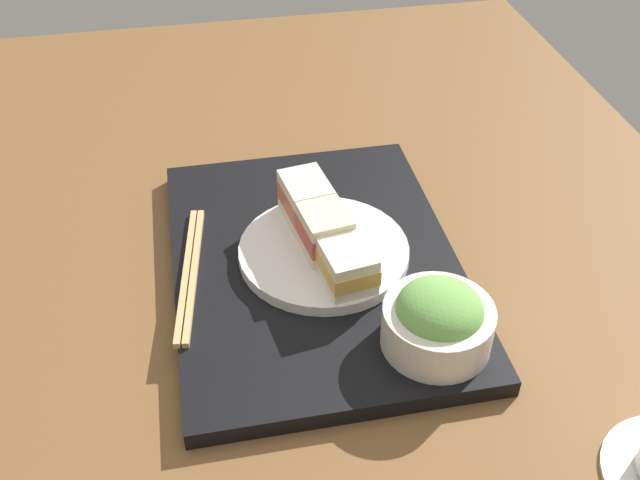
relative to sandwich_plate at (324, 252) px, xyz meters
The scene contains 8 objects.
ground_plane 4.99cm from the sandwich_plate, 150.97° to the left, with size 140.00×100.00×3.00cm, color brown.
serving_tray 2.00cm from the sandwich_plate, 85.79° to the right, with size 42.88×31.81×2.07cm, color black.
sandwich_plate is the anchor object (origin of this frame).
sandwich_near 6.72cm from the sandwich_plate, behind, with size 7.26×5.91×5.25cm.
sandwich_middle 3.25cm from the sandwich_plate, 90.00° to the right, with size 7.36×6.00×5.15cm.
sandwich_far 6.54cm from the sandwich_plate, ahead, with size 7.39×6.09×4.46cm.
salad_bowl 17.37cm from the sandwich_plate, 29.09° to the left, with size 11.00×11.00×6.99cm.
chopsticks_pair 15.08cm from the sandwich_plate, 88.98° to the right, with size 21.70×4.59×0.70cm.
Camera 1 is at (64.41, -13.81, 57.12)cm, focal length 41.46 mm.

